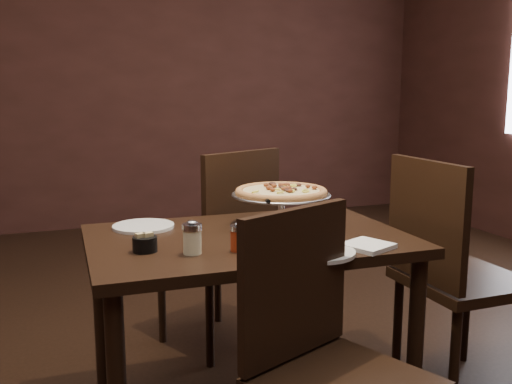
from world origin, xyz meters
name	(u,v)px	position (x,y,z in m)	size (l,w,h in m)	color
room	(268,46)	(0.06, 0.03, 1.40)	(6.04, 7.04, 2.84)	black
dining_table	(248,260)	(0.00, 0.06, 0.63)	(1.17, 0.80, 0.72)	black
pizza_stand	(281,192)	(0.18, 0.18, 0.85)	(0.39, 0.39, 0.16)	#B1B1B8
parmesan_shaker	(192,238)	(-0.25, -0.10, 0.77)	(0.06, 0.06, 0.11)	beige
pepper_flake_shaker	(238,237)	(-0.10, -0.12, 0.77)	(0.06, 0.06, 0.10)	maroon
packet_caddy	(145,243)	(-0.39, -0.02, 0.75)	(0.08, 0.08, 0.06)	black
napkin_stack	(367,246)	(0.32, -0.24, 0.73)	(0.15, 0.15, 0.02)	white
plate_left	(143,226)	(-0.34, 0.32, 0.73)	(0.24, 0.24, 0.01)	white
plate_near	(317,252)	(0.13, -0.24, 0.73)	(0.25, 0.25, 0.01)	white
serving_spatula	(266,200)	(0.07, 0.07, 0.85)	(0.12, 0.12, 0.02)	#B1B1B8
chair_far	(224,242)	(0.10, 0.68, 0.54)	(0.61, 0.61, 0.98)	black
chair_near	(325,358)	(0.03, -0.51, 0.50)	(0.56, 0.56, 0.92)	black
chair_side	(450,267)	(0.84, -0.04, 0.54)	(0.46, 0.46, 0.98)	black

